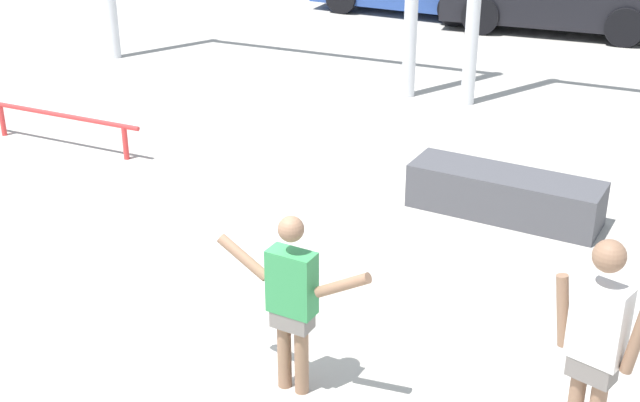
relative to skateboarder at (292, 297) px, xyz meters
The scene contains 5 objects.
ground_plane 1.34m from the skateboarder, 167.65° to the left, with size 36.00×36.00×0.00m, color #B2ADA3.
skateboarder is the anchor object (origin of this frame).
grind_box 3.84m from the skateboarder, 78.06° to the left, with size 2.06×0.62×0.49m, color #47474C.
grind_rail 6.04m from the skateboarder, 144.84° to the left, with size 2.44×0.13×0.47m.
bystander 2.16m from the skateboarder, ahead, with size 0.66×0.29×1.67m.
Camera 1 is at (3.48, -5.34, 4.23)m, focal length 50.00 mm.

